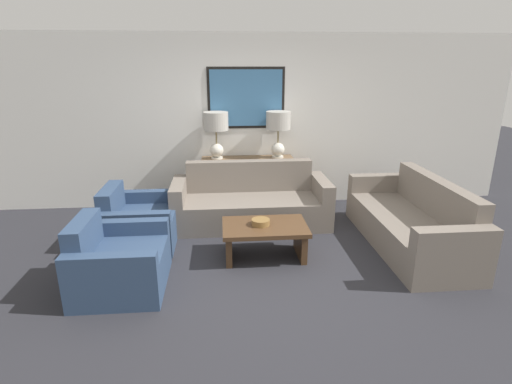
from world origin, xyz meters
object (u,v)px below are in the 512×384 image
Objects in this scene: couch_by_side at (411,223)px; armchair_near_back_wall at (138,223)px; console_table at (248,183)px; table_lamp_right at (278,127)px; decorative_bowl at (261,222)px; armchair_near_camera at (118,263)px; coffee_table at (265,234)px; table_lamp_left at (216,127)px; couch_by_back_wall at (251,204)px.

couch_by_side is 2.25× the size of armchair_near_back_wall.
table_lamp_right is at bearing 0.00° from console_table.
armchair_near_camera is (-1.51, -0.54, -0.18)m from decorative_bowl.
armchair_near_back_wall is (-1.56, 0.53, -0.02)m from coffee_table.
table_lamp_right reaches higher than armchair_near_back_wall.
armchair_near_camera is at bearing -90.00° from armchair_near_back_wall.
decorative_bowl is at bearing -175.17° from couch_by_side.
console_table reaches higher than armchair_near_camera.
coffee_table is 4.59× the size of decorative_bowl.
table_lamp_left and table_lamp_right have the same top height.
table_lamp_left is 2.07m from coffee_table.
console_table is 2.00× the size of table_lamp_left.
console_table is at bearing 38.88° from armchair_near_back_wall.
coffee_table is 1.65m from armchair_near_back_wall.
console_table is at bearing 92.79° from coffee_table.
table_lamp_right is at bearing 31.45° from armchair_near_back_wall.
couch_by_back_wall is 10.19× the size of decorative_bowl.
armchair_near_camera is at bearing -161.17° from coffee_table.
couch_by_side is at bearing -46.28° from table_lamp_right.
table_lamp_right is 3.29× the size of decorative_bowl.
decorative_bowl is at bearing 19.68° from armchair_near_camera.
console_table is at bearing 56.78° from armchair_near_camera.
armchair_near_camera is at bearing -160.32° from decorative_bowl.
armchair_near_back_wall is 1.06m from armchair_near_camera.
couch_by_side is (1.48, -1.55, -1.00)m from table_lamp_right.
decorative_bowl is at bearing -104.23° from table_lamp_right.
table_lamp_left is 1.87m from armchair_near_back_wall.
couch_by_side is 10.19× the size of decorative_bowl.
table_lamp_left is 3.29× the size of decorative_bowl.
couch_by_side reaches higher than coffee_table.
couch_by_side is at bearing -24.94° from couch_by_back_wall.
console_table reaches higher than coffee_table.
decorative_bowl is at bearing 169.82° from coffee_table.
table_lamp_left is 0.94m from table_lamp_right.
couch_by_side is 2.25× the size of armchair_near_camera.
armchair_near_back_wall is 1.00× the size of armchair_near_camera.
coffee_table is 1.65m from armchair_near_camera.
couch_by_side is at bearing 11.58° from armchair_near_camera.
armchair_near_back_wall reaches higher than decorative_bowl.
table_lamp_left reaches higher than couch_by_back_wall.
armchair_near_back_wall is at bearing -141.12° from console_table.
table_lamp_left reaches higher than decorative_bowl.
armchair_near_camera is (-3.43, -0.70, -0.02)m from couch_by_side.
console_table reaches higher than decorative_bowl.
coffee_table is at bearing -85.56° from couch_by_back_wall.
decorative_bowl is (0.04, -1.07, 0.15)m from couch_by_back_wall.
table_lamp_right is 0.72× the size of armchair_near_camera.
table_lamp_right reaches higher than console_table.
couch_by_back_wall is 2.16m from couch_by_side.
table_lamp_right reaches higher than couch_by_side.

